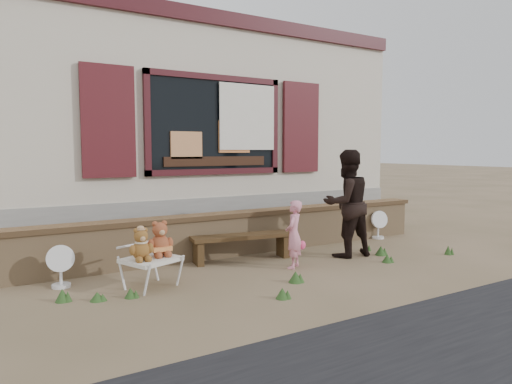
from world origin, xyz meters
TOP-DOWN VIEW (x-y plane):
  - ground at (0.00, 0.00)m, footprint 80.00×80.00m
  - shopfront at (0.00, 4.49)m, footprint 8.04×5.13m
  - brick_wall at (0.00, 1.00)m, footprint 7.10×0.36m
  - bench at (-0.24, 0.59)m, footprint 1.54×0.54m
  - folding_chair at (-1.81, -0.02)m, footprint 0.73×0.69m
  - teddy_bear_left at (-1.94, -0.08)m, footprint 0.35×0.33m
  - teddy_bear_right at (-1.68, 0.03)m, footprint 0.40×0.37m
  - child at (0.16, -0.14)m, footprint 0.41×0.39m
  - adult at (1.26, 0.02)m, footprint 0.84×0.68m
  - fan_left at (-2.72, 0.53)m, footprint 0.32×0.22m
  - fan_right at (2.72, 0.78)m, footprint 0.33×0.22m
  - grass_tufts at (-0.11, -0.43)m, footprint 5.61×1.42m

SIDE VIEW (x-z plane):
  - ground at x=0.00m, z-range 0.00..0.00m
  - grass_tufts at x=-0.11m, z-range -0.01..0.14m
  - fan_left at x=-2.72m, z-range 0.00..0.51m
  - fan_right at x=2.72m, z-range 0.00..0.52m
  - bench at x=-0.24m, z-range 0.09..0.48m
  - folding_chair at x=-1.81m, z-range 0.15..0.50m
  - brick_wall at x=0.00m, z-range 0.01..0.67m
  - child at x=0.16m, z-range 0.00..0.93m
  - teddy_bear_left at x=-1.94m, z-range 0.36..0.74m
  - teddy_bear_right at x=-1.68m, z-range 0.36..0.79m
  - adult at x=1.26m, z-range 0.00..1.63m
  - shopfront at x=0.00m, z-range 0.00..4.00m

